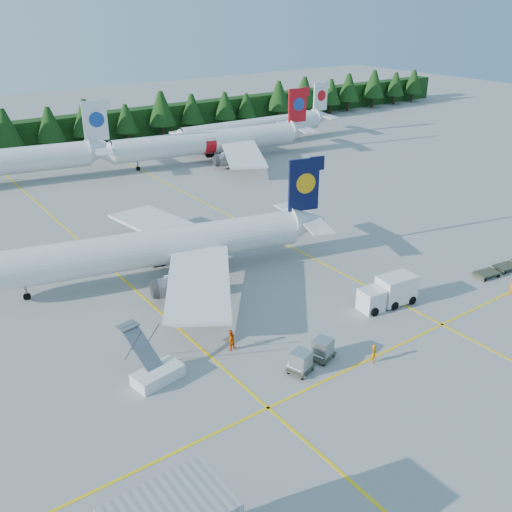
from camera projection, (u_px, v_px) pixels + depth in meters
ground at (349, 317)px, 53.59m from camera, size 320.00×320.00×0.00m
taxi_stripe_a at (122, 279)px, 60.92m from camera, size 0.25×120.00×0.01m
taxi_stripe_b at (271, 237)px, 71.57m from camera, size 0.25×120.00×0.01m
taxi_stripe_cross at (398, 346)px, 49.16m from camera, size 80.00×0.25×0.01m
treeline_hedge at (59, 133)px, 112.96m from camera, size 220.00×4.00×6.00m
airliner_navy at (143, 250)px, 59.37m from camera, size 38.25×31.11×11.30m
airliner_red at (204, 143)px, 102.75m from camera, size 40.62×33.18×11.86m
airliner_far_right at (248, 128)px, 114.50m from camera, size 38.03×4.73×11.06m
airstairs at (155, 371)px, 44.60m from camera, size 4.19×5.69×3.52m
service_truck at (387, 292)px, 55.11m from camera, size 6.14×2.82×2.86m
uld_pair at (312, 354)px, 46.11m from camera, size 5.04×2.48×1.57m
crew_a at (374, 354)px, 46.61m from camera, size 0.73×0.64×1.68m
crew_b at (230, 340)px, 48.26m from camera, size 1.03×0.87×1.89m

